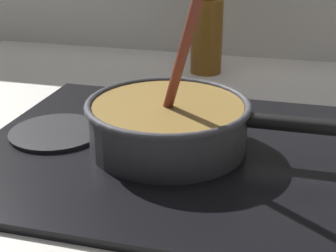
% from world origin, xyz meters
% --- Properties ---
extents(ground, '(2.40, 1.60, 0.04)m').
position_xyz_m(ground, '(0.00, 0.00, -0.02)').
color(ground, beige).
extents(hob_plate, '(0.56, 0.48, 0.01)m').
position_xyz_m(hob_plate, '(0.13, 0.19, 0.01)').
color(hob_plate, black).
rests_on(hob_plate, ground).
extents(burner_ring, '(0.17, 0.17, 0.01)m').
position_xyz_m(burner_ring, '(0.13, 0.19, 0.02)').
color(burner_ring, '#592D0C').
rests_on(burner_ring, hob_plate).
extents(spare_burner, '(0.15, 0.15, 0.01)m').
position_xyz_m(spare_burner, '(-0.05, 0.19, 0.01)').
color(spare_burner, '#262628').
rests_on(spare_burner, hob_plate).
extents(cooking_pan, '(0.36, 0.24, 0.32)m').
position_xyz_m(cooking_pan, '(0.13, 0.19, 0.05)').
color(cooking_pan, '#38383D').
rests_on(cooking_pan, hob_plate).
extents(sauce_bottle, '(0.07, 0.07, 0.21)m').
position_xyz_m(sauce_bottle, '(0.11, 0.62, 0.09)').
color(sauce_bottle, '#8C5919').
rests_on(sauce_bottle, ground).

